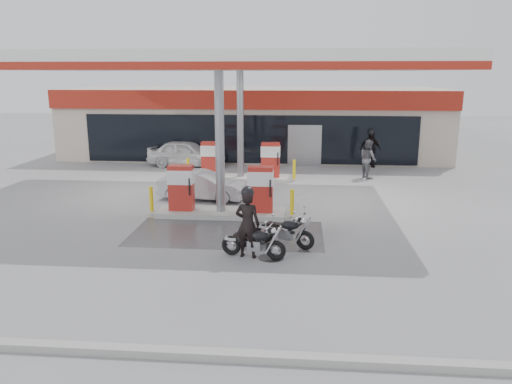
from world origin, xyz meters
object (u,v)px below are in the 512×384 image
(pump_island_near, at_px, (221,196))
(pump_island_far, at_px, (241,165))
(main_motorcycle, at_px, (254,243))
(parked_car_left, at_px, (173,149))
(attendant, at_px, (368,159))
(sedan_white, at_px, (187,153))
(hatchback_silver, at_px, (203,185))
(biker_main, at_px, (248,224))
(biker_walking, at_px, (371,149))
(parked_motorcycle, at_px, (285,232))

(pump_island_near, distance_m, pump_island_far, 6.00)
(main_motorcycle, xyz_separation_m, parked_car_left, (-6.04, 15.05, 0.20))
(pump_island_near, height_order, attendant, attendant)
(attendant, bearing_deg, pump_island_far, 78.37)
(pump_island_far, relative_size, attendant, 2.80)
(sedan_white, height_order, hatchback_silver, sedan_white)
(pump_island_near, bearing_deg, sedan_white, 109.65)
(biker_main, xyz_separation_m, sedan_white, (-4.64, 13.17, -0.23))
(attendant, xyz_separation_m, biker_walking, (0.48, 2.80, 0.04))
(hatchback_silver, distance_m, parked_car_left, 9.48)
(sedan_white, xyz_separation_m, attendant, (9.29, -2.20, 0.21))
(pump_island_far, height_order, parked_motorcycle, pump_island_far)
(biker_main, relative_size, attendant, 1.02)
(pump_island_far, bearing_deg, parked_car_left, 131.73)
(pump_island_far, height_order, biker_main, biker_main)
(parked_motorcycle, bearing_deg, biker_walking, 95.84)
(pump_island_far, bearing_deg, sedan_white, 135.75)
(attendant, height_order, parked_car_left, attendant)
(biker_main, height_order, biker_walking, biker_walking)
(parked_motorcycle, bearing_deg, parked_car_left, 139.69)
(pump_island_far, distance_m, sedan_white, 4.59)
(pump_island_far, xyz_separation_m, sedan_white, (-3.29, 3.20, -0.00))
(pump_island_near, relative_size, hatchback_silver, 1.48)
(parked_motorcycle, distance_m, biker_walking, 13.47)
(pump_island_near, relative_size, pump_island_far, 1.00)
(main_motorcycle, distance_m, sedan_white, 14.06)
(hatchback_silver, bearing_deg, main_motorcycle, -149.27)
(pump_island_near, bearing_deg, biker_walking, 56.51)
(hatchback_silver, xyz_separation_m, parked_car_left, (-3.42, 8.84, 0.05))
(pump_island_near, distance_m, biker_main, 4.20)
(sedan_white, bearing_deg, biker_walking, -79.90)
(pump_island_near, height_order, parked_motorcycle, pump_island_near)
(biker_main, bearing_deg, sedan_white, -59.61)
(pump_island_far, xyz_separation_m, main_motorcycle, (1.54, -10.01, -0.29))
(hatchback_silver, bearing_deg, parked_car_left, 29.00)
(hatchback_silver, bearing_deg, biker_main, -150.64)
(pump_island_near, distance_m, biker_walking, 11.75)
(pump_island_far, distance_m, biker_walking, 7.52)
(pump_island_near, height_order, main_motorcycle, pump_island_near)
(attendant, distance_m, hatchback_silver, 8.56)
(biker_main, xyz_separation_m, parked_motorcycle, (1.00, 0.95, -0.51))
(sedan_white, distance_m, biker_walking, 9.79)
(pump_island_far, xyz_separation_m, biker_main, (1.36, -9.97, 0.22))
(pump_island_near, distance_m, main_motorcycle, 4.30)
(parked_motorcycle, xyz_separation_m, hatchback_silver, (-3.44, 5.21, 0.14))
(parked_motorcycle, distance_m, parked_car_left, 15.64)
(sedan_white, bearing_deg, attendant, -96.74)
(hatchback_silver, xyz_separation_m, biker_walking, (7.56, 7.60, 0.38))
(biker_main, distance_m, parked_motorcycle, 1.47)
(biker_main, distance_m, biker_walking, 14.69)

